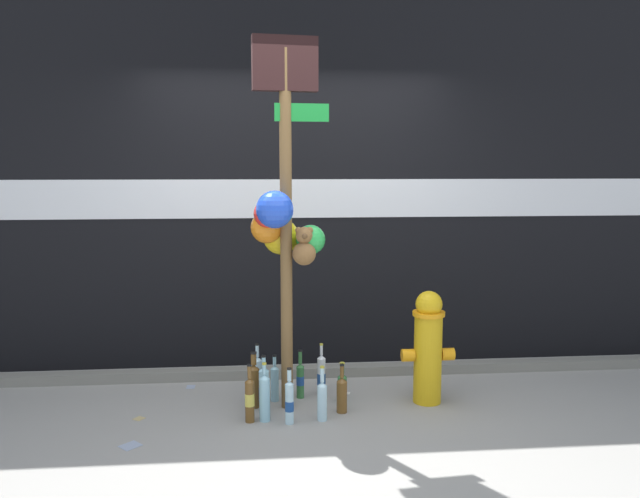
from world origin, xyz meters
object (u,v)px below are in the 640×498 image
object	(u,v)px
bottle_9	(254,384)
bottle_4	(342,387)
bottle_5	(258,377)
bottle_2	(275,382)
bottle_10	(264,390)
memorial_post	(283,207)
bottle_8	(265,397)
fire_hydrant	(428,346)
bottle_0	(250,399)
bottle_7	(289,401)
bottle_11	(342,394)
bottle_6	(322,399)
bottle_3	(300,379)
bottle_1	(321,376)

from	to	relation	value
bottle_9	bottle_4	bearing A→B (deg)	5.15
bottle_5	bottle_9	distance (m)	0.16
bottle_2	bottle_10	bearing A→B (deg)	-110.26
memorial_post	bottle_5	bearing A→B (deg)	139.97
bottle_8	bottle_9	distance (m)	0.27
fire_hydrant	bottle_0	bearing A→B (deg)	-168.75
bottle_7	bottle_11	size ratio (longest dim) A/B	1.11
bottle_6	bottle_11	distance (m)	0.20
bottle_3	bottle_10	distance (m)	0.37
bottle_0	bottle_8	size ratio (longest dim) A/B	0.99
memorial_post	fire_hydrant	size ratio (longest dim) A/B	3.12
bottle_5	bottle_7	bearing A→B (deg)	-65.65
bottle_0	bottle_5	distance (m)	0.42
bottle_2	bottle_3	distance (m)	0.19
bottle_2	bottle_8	distance (m)	0.37
bottle_6	bottle_8	size ratio (longest dim) A/B	0.94
bottle_7	bottle_11	bearing A→B (deg)	24.12
bottle_5	bottle_7	xyz separation A→B (m)	(0.21, -0.47, -0.02)
fire_hydrant	bottle_3	bearing A→B (deg)	169.70
memorial_post	bottle_8	size ratio (longest dim) A/B	6.35
fire_hydrant	bottle_7	world-z (taller)	fire_hydrant
bottle_4	bottle_6	xyz separation A→B (m)	(-0.18, -0.34, 0.04)
bottle_4	bottle_3	bearing A→B (deg)	162.04
bottle_9	bottle_10	world-z (taller)	bottle_10
bottle_8	memorial_post	bearing A→B (deg)	60.47
memorial_post	bottle_8	distance (m)	1.29
fire_hydrant	bottle_9	distance (m)	1.28
fire_hydrant	bottle_5	bearing A→B (deg)	172.35
bottle_2	bottle_5	xyz separation A→B (m)	(-0.12, 0.04, 0.03)
bottle_4	bottle_11	distance (m)	0.21
memorial_post	bottle_6	size ratio (longest dim) A/B	6.79
bottle_1	bottle_11	bearing A→B (deg)	-72.18
memorial_post	bottle_7	size ratio (longest dim) A/B	6.66
bottle_0	bottle_1	xyz separation A→B (m)	(0.52, 0.46, -0.01)
bottle_8	bottle_9	xyz separation A→B (m)	(-0.07, 0.26, 0.00)
memorial_post	bottle_5	size ratio (longest dim) A/B	6.10
bottle_1	bottle_10	distance (m)	0.52
bottle_9	bottle_11	world-z (taller)	bottle_9
memorial_post	bottle_9	xyz separation A→B (m)	(-0.22, 0.01, -1.26)
bottle_10	bottle_11	distance (m)	0.54
bottle_6	bottle_10	xyz separation A→B (m)	(-0.39, 0.18, 0.01)
bottle_11	bottle_8	bearing A→B (deg)	-169.09
bottle_2	bottle_4	distance (m)	0.49
bottle_2	bottle_3	xyz separation A→B (m)	(0.19, 0.04, 0.00)
bottle_3	bottle_10	bearing A→B (deg)	-136.19
fire_hydrant	bottle_8	bearing A→B (deg)	-168.28
bottle_0	bottle_3	distance (m)	0.56
fire_hydrant	bottle_1	distance (m)	0.82
fire_hydrant	bottle_8	xyz separation A→B (m)	(-1.18, -0.24, -0.25)
bottle_4	bottle_10	world-z (taller)	bottle_10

